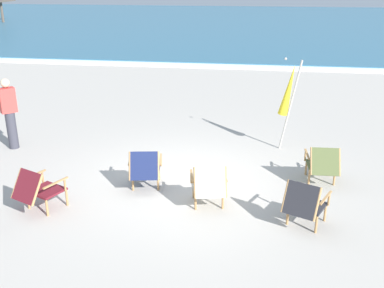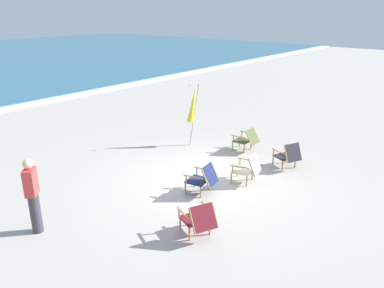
% 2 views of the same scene
% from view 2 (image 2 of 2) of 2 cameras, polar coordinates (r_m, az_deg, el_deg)
% --- Properties ---
extents(ground_plane, '(80.00, 80.00, 0.00)m').
position_cam_2_polar(ground_plane, '(10.22, 1.78, -5.56)').
color(ground_plane, '#B2AAA0').
extents(surf_band, '(80.00, 1.10, 0.06)m').
position_cam_2_polar(surf_band, '(19.39, -27.21, 4.69)').
color(surf_band, white).
rests_on(surf_band, ground).
extents(beach_chair_far_center, '(0.83, 0.93, 0.78)m').
position_cam_2_polar(beach_chair_far_center, '(7.68, 1.04, -11.26)').
color(beach_chair_far_center, maroon).
rests_on(beach_chair_far_center, ground).
extents(beach_chair_front_right, '(0.62, 0.80, 0.77)m').
position_cam_2_polar(beach_chair_front_right, '(12.26, 8.36, 0.78)').
color(beach_chair_front_right, '#515B33').
rests_on(beach_chair_front_right, ground).
extents(beach_chair_back_left, '(0.71, 0.80, 0.81)m').
position_cam_2_polar(beach_chair_back_left, '(10.04, 8.51, -3.60)').
color(beach_chair_back_left, beige).
rests_on(beach_chair_back_left, ground).
extents(beach_chair_mid_center, '(0.82, 0.88, 0.80)m').
position_cam_2_polar(beach_chair_mid_center, '(11.15, 14.47, -1.60)').
color(beach_chair_mid_center, '#28282D').
rests_on(beach_chair_mid_center, ground).
extents(beach_chair_back_right, '(0.69, 0.82, 0.79)m').
position_cam_2_polar(beach_chair_back_right, '(9.36, 1.73, -5.20)').
color(beach_chair_back_right, '#19234C').
rests_on(beach_chair_back_right, ground).
extents(umbrella_furled_yellow, '(0.49, 0.35, 2.10)m').
position_cam_2_polar(umbrella_furled_yellow, '(12.47, 0.13, 5.89)').
color(umbrella_furled_yellow, '#B7B2A8').
rests_on(umbrella_furled_yellow, ground).
extents(person_near_chairs, '(0.38, 0.38, 1.63)m').
position_cam_2_polar(person_near_chairs, '(8.29, -23.10, -7.24)').
color(person_near_chairs, '#383842').
rests_on(person_near_chairs, ground).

